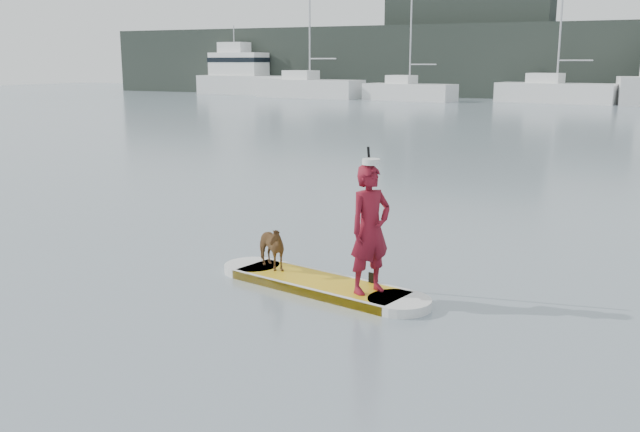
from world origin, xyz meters
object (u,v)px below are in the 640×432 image
at_px(sailboat_b, 309,86).
at_px(motor_yacht_b, 243,75).
at_px(sailboat_d, 555,90).
at_px(sailboat_c, 409,91).
at_px(dog, 269,246).
at_px(paddleboard, 320,284).
at_px(paddler, 370,229).

distance_m(sailboat_b, motor_yacht_b, 9.20).
height_order(sailboat_b, sailboat_d, sailboat_b).
height_order(sailboat_d, motor_yacht_b, sailboat_d).
bearing_deg(sailboat_c, dog, -64.71).
bearing_deg(motor_yacht_b, sailboat_c, -10.02).
relative_size(paddleboard, motor_yacht_b, 0.34).
xyz_separation_m(sailboat_b, motor_yacht_b, (-8.49, 3.46, 0.80)).
relative_size(sailboat_d, motor_yacht_b, 1.31).
distance_m(sailboat_d, motor_yacht_b, 28.26).
distance_m(paddler, sailboat_d, 47.35).
distance_m(paddleboard, sailboat_b, 51.36).
bearing_deg(paddler, paddleboard, 107.73).
height_order(paddler, sailboat_b, sailboat_b).
distance_m(sailboat_b, sailboat_c, 9.03).
relative_size(paddler, sailboat_c, 0.16).
bearing_deg(paddler, sailboat_b, 57.48).
height_order(dog, motor_yacht_b, motor_yacht_b).
relative_size(paddler, sailboat_d, 0.13).
distance_m(paddler, sailboat_b, 51.86).
relative_size(sailboat_b, motor_yacht_b, 1.42).
xyz_separation_m(dog, sailboat_d, (-2.29, 46.80, 0.46)).
bearing_deg(paddleboard, motor_yacht_b, 135.02).
distance_m(dog, sailboat_d, 46.86).
bearing_deg(dog, sailboat_b, 57.30).
bearing_deg(sailboat_b, sailboat_d, 10.32).
xyz_separation_m(sailboat_c, motor_yacht_b, (-17.48, 4.26, 0.98)).
bearing_deg(sailboat_d, dog, -77.94).
distance_m(sailboat_b, sailboat_d, 19.68).
height_order(sailboat_b, sailboat_c, sailboat_b).
height_order(sailboat_b, motor_yacht_b, sailboat_b).
xyz_separation_m(paddler, sailboat_b, (-23.61, 46.17, 0.01)).
xyz_separation_m(paddler, motor_yacht_b, (-32.10, 49.64, 0.81)).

